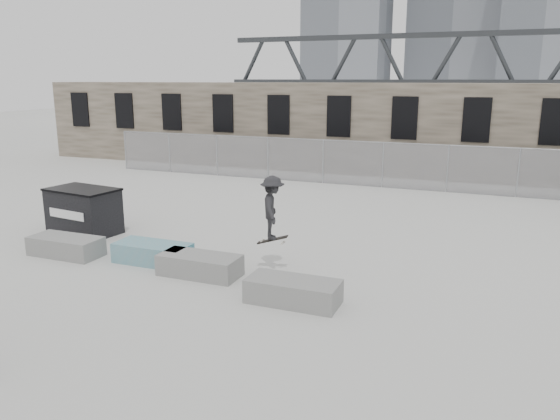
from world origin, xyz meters
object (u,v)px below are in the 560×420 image
Objects in this scene: planter_far_left at (66,245)px; dumpster at (84,211)px; skateboarder at (272,208)px; planter_center_left at (153,252)px; planter_offset at (293,290)px; planter_center_right at (200,264)px.

dumpster reaches higher than planter_far_left.
skateboarder is (5.66, 1.09, 1.31)m from planter_far_left.
planter_center_left is 3.96m from dumpster.
planter_center_left is 4.49m from planter_offset.
skateboarder is (6.72, -0.87, 0.88)m from dumpster.
planter_center_left is at bearing 8.52° from planter_far_left.
skateboarder is at bearing 12.73° from planter_center_left.
planter_center_left and planter_offset have the same top height.
planter_far_left is 2.58m from planter_center_left.
planter_center_right is 1.14× the size of skateboarder.
planter_far_left is 4.18m from planter_center_right.
dumpster is 6.83m from skateboarder.
planter_far_left is at bearing -171.48° from planter_center_left.
planter_center_right is 2.26m from skateboarder.
skateboarder reaches higher than planter_center_right.
planter_center_left is at bearing -15.95° from dumpster.
skateboarder is at bearing 0.26° from dumpster.
planter_center_left is 1.67m from planter_center_right.
planter_center_left is 3.45m from skateboarder.
planter_far_left and planter_center_left have the same top height.
skateboarder is at bearing 36.07° from planter_center_right.
planter_center_right is 0.86× the size of dumpster.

